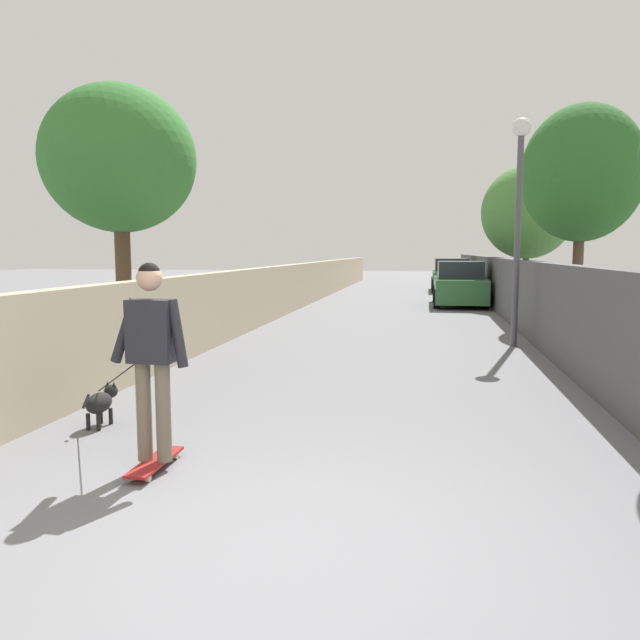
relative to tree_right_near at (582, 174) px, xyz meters
The scene contains 12 objects.
ground_plane 6.24m from the tree_right_near, 78.25° to the left, with size 80.00×80.00×0.00m, color slate.
wall_left 8.71m from the tree_right_near, 97.06° to the left, with size 48.00×0.30×1.47m, color tan.
fence_right 3.52m from the tree_right_near, 123.05° to the left, with size 48.00×0.30×1.68m, color #4C4C4C.
tree_right_near is the anchor object (origin of this frame).
tree_left_mid 11.16m from the tree_right_near, 119.55° to the left, with size 2.93×2.93×5.06m.
tree_right_distant 6.04m from the tree_right_near, ahead, with size 3.19×3.19×4.91m.
lamp_post 4.63m from the tree_right_near, 152.78° to the left, with size 0.36×0.36×4.46m.
skateboard 13.80m from the tree_right_near, 152.39° to the left, with size 0.80×0.20×0.08m.
person_skateboarder 13.55m from the tree_right_near, 152.39° to the left, with size 0.22×0.71×1.73m.
dog 13.38m from the tree_right_near, 145.50° to the left, with size 1.44×1.28×1.06m.
car_near 6.49m from the tree_right_near, 28.20° to the left, with size 3.85×1.80×1.54m.
car_far 13.27m from the tree_right_near, 12.03° to the left, with size 4.10×1.80×1.54m.
Camera 1 is at (-3.55, -0.96, 1.91)m, focal length 33.98 mm.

